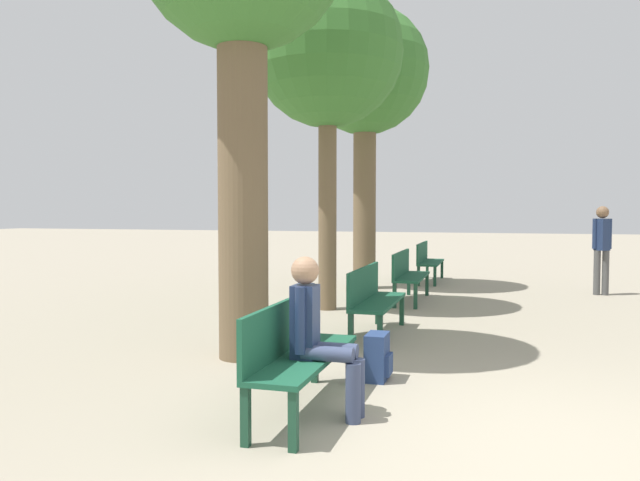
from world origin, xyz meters
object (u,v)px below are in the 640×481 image
(tree_row_1, at_px, (328,54))
(pedestrian_near, at_px, (602,244))
(bench_row_3, at_px, (427,259))
(tree_row_2, at_px, (365,76))
(backpack, at_px, (378,357))
(bench_row_0, at_px, (295,346))
(bench_row_1, at_px, (372,295))
(person_seated, at_px, (319,331))
(bench_row_2, at_px, (407,272))

(tree_row_1, relative_size, pedestrian_near, 3.18)
(bench_row_3, height_order, tree_row_2, tree_row_2)
(backpack, bearing_deg, tree_row_1, 111.98)
(bench_row_3, distance_m, pedestrian_near, 3.66)
(bench_row_3, height_order, tree_row_1, tree_row_1)
(tree_row_1, bearing_deg, tree_row_2, 90.00)
(bench_row_0, bearing_deg, backpack, 66.39)
(bench_row_1, bearing_deg, person_seated, -86.00)
(tree_row_1, height_order, pedestrian_near, tree_row_1)
(person_seated, bearing_deg, pedestrian_near, 68.61)
(bench_row_0, bearing_deg, bench_row_1, 90.00)
(bench_row_0, xyz_separation_m, person_seated, (0.22, -0.09, 0.15))
(bench_row_3, bearing_deg, pedestrian_near, -20.39)
(bench_row_0, relative_size, backpack, 3.91)
(bench_row_1, bearing_deg, tree_row_2, 103.27)
(bench_row_2, relative_size, pedestrian_near, 1.03)
(bench_row_1, relative_size, backpack, 3.91)
(bench_row_0, xyz_separation_m, backpack, (0.47, 1.06, -0.30))
(bench_row_3, bearing_deg, bench_row_0, -90.00)
(bench_row_1, bearing_deg, tree_row_1, 120.75)
(pedestrian_near, bearing_deg, bench_row_0, -112.97)
(bench_row_3, relative_size, person_seated, 1.39)
(tree_row_2, height_order, person_seated, tree_row_2)
(tree_row_1, distance_m, backpack, 5.71)
(bench_row_1, relative_size, tree_row_2, 0.30)
(tree_row_1, bearing_deg, bench_row_1, -59.25)
(bench_row_2, height_order, bench_row_3, same)
(bench_row_1, distance_m, pedestrian_near, 6.01)
(tree_row_1, bearing_deg, bench_row_3, 75.67)
(bench_row_2, relative_size, tree_row_2, 0.30)
(bench_row_0, distance_m, tree_row_2, 8.74)
(tree_row_1, xyz_separation_m, pedestrian_near, (4.51, 3.07, -3.12))
(bench_row_1, bearing_deg, backpack, -77.13)
(tree_row_2, height_order, pedestrian_near, tree_row_2)
(bench_row_3, relative_size, tree_row_2, 0.30)
(bench_row_0, height_order, backpack, bench_row_0)
(tree_row_2, relative_size, person_seated, 4.57)
(person_seated, xyz_separation_m, pedestrian_near, (3.18, 8.12, 0.29))
(bench_row_0, relative_size, bench_row_1, 1.00)
(backpack, bearing_deg, bench_row_3, 93.23)
(bench_row_0, distance_m, bench_row_3, 9.30)
(tree_row_1, bearing_deg, person_seated, -75.23)
(backpack, bearing_deg, bench_row_1, 102.87)
(bench_row_0, relative_size, bench_row_3, 1.00)
(tree_row_2, distance_m, person_seated, 8.79)
(tree_row_1, bearing_deg, pedestrian_near, 34.24)
(bench_row_0, xyz_separation_m, pedestrian_near, (3.41, 8.03, 0.44))
(tree_row_1, bearing_deg, bench_row_0, -77.41)
(bench_row_2, bearing_deg, person_seated, -87.97)
(bench_row_3, xyz_separation_m, tree_row_1, (-1.11, -4.34, 3.56))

